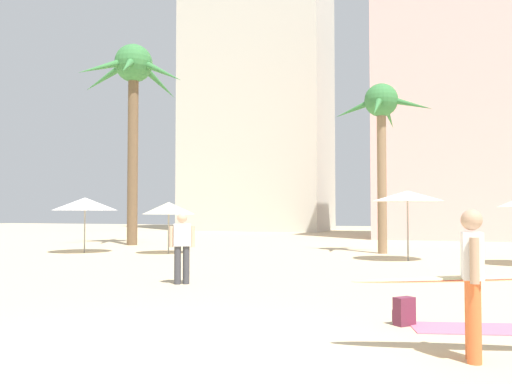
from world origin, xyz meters
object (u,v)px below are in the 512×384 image
at_px(cafe_umbrella_1, 85,204).
at_px(cafe_umbrella_3, 407,196).
at_px(palm_tree_center, 382,118).
at_px(palm_tree_left, 133,84).
at_px(person_near_left, 182,245).
at_px(cafe_umbrella_0, 169,208).
at_px(beach_towel, 478,329).
at_px(backpack, 404,312).
at_px(person_far_right, 472,278).

bearing_deg(cafe_umbrella_1, cafe_umbrella_3, 2.59).
bearing_deg(palm_tree_center, cafe_umbrella_1, -162.93).
bearing_deg(palm_tree_left, cafe_umbrella_1, -79.44).
relative_size(palm_tree_center, person_near_left, 4.19).
relative_size(palm_tree_left, person_near_left, 6.22).
bearing_deg(cafe_umbrella_3, cafe_umbrella_0, 179.53).
distance_m(cafe_umbrella_1, beach_towel, 18.12).
relative_size(cafe_umbrella_0, beach_towel, 1.17).
distance_m(backpack, person_near_left, 6.10).
xyz_separation_m(beach_towel, backpack, (-1.02, -0.08, 0.19)).
distance_m(palm_tree_left, cafe_umbrella_0, 9.11).
bearing_deg(cafe_umbrella_3, person_far_right, -83.34).
bearing_deg(cafe_umbrella_3, backpack, -86.89).
distance_m(palm_tree_center, beach_towel, 15.41).
height_order(cafe_umbrella_1, person_near_left, cafe_umbrella_1).
relative_size(backpack, person_far_right, 0.15).
bearing_deg(palm_tree_left, palm_tree_center, -6.59).
bearing_deg(palm_tree_center, palm_tree_left, 173.41).
xyz_separation_m(cafe_umbrella_0, beach_towel, (11.07, -11.11, -1.85)).
xyz_separation_m(cafe_umbrella_1, person_far_right, (14.52, -12.14, -1.11)).
height_order(palm_tree_left, cafe_umbrella_1, palm_tree_left).
height_order(cafe_umbrella_0, person_far_right, cafe_umbrella_0).
relative_size(cafe_umbrella_1, person_near_left, 1.60).
height_order(beach_towel, person_far_right, person_far_right).
height_order(palm_tree_left, backpack, palm_tree_left).
height_order(cafe_umbrella_3, person_near_left, cafe_umbrella_3).
xyz_separation_m(palm_tree_center, person_near_left, (-3.46, -11.14, -4.67)).
relative_size(palm_tree_left, cafe_umbrella_0, 4.79).
distance_m(cafe_umbrella_3, person_near_left, 9.42).
distance_m(palm_tree_center, cafe_umbrella_3, 4.67).
xyz_separation_m(cafe_umbrella_1, beach_towel, (14.66, -10.44, -2.03)).
bearing_deg(backpack, cafe_umbrella_0, -6.15).
distance_m(cafe_umbrella_1, person_far_right, 18.96).
height_order(cafe_umbrella_0, cafe_umbrella_3, cafe_umbrella_3).
distance_m(palm_tree_left, palm_tree_center, 13.18).
bearing_deg(cafe_umbrella_1, cafe_umbrella_0, 10.54).
bearing_deg(beach_towel, cafe_umbrella_0, 134.89).
xyz_separation_m(cafe_umbrella_3, person_near_left, (-4.64, -8.09, -1.34)).
bearing_deg(person_far_right, beach_towel, -97.47).
bearing_deg(person_near_left, palm_tree_center, -47.81).
xyz_separation_m(cafe_umbrella_1, backpack, (13.64, -10.52, -1.83)).
xyz_separation_m(cafe_umbrella_0, cafe_umbrella_3, (9.44, -0.08, 0.40)).
relative_size(cafe_umbrella_0, backpack, 5.18).
distance_m(palm_tree_center, person_far_right, 16.67).
bearing_deg(palm_tree_center, cafe_umbrella_0, -160.22).
xyz_separation_m(backpack, person_near_left, (-5.25, 3.02, 0.72)).
bearing_deg(person_near_left, person_far_right, -157.67).
bearing_deg(palm_tree_center, person_near_left, -107.24).
bearing_deg(beach_towel, palm_tree_center, 101.30).
distance_m(cafe_umbrella_0, cafe_umbrella_3, 9.45).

